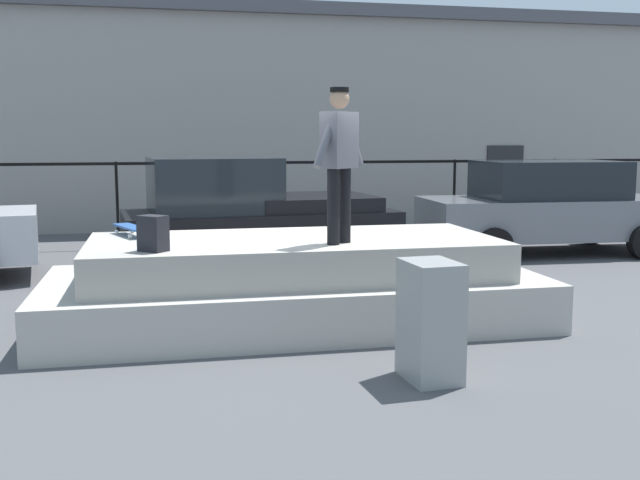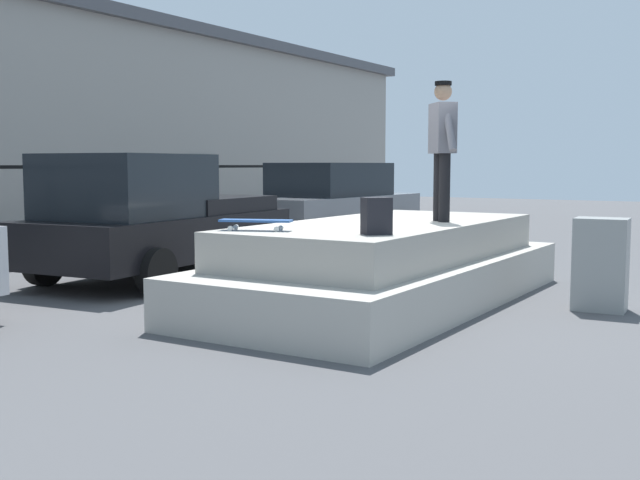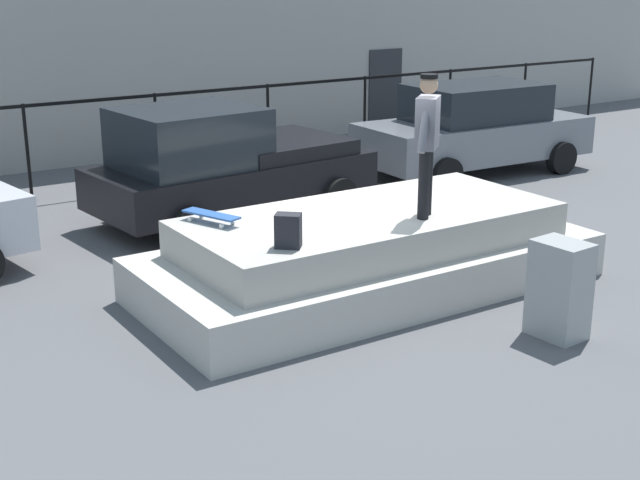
{
  "view_description": "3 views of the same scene",
  "coord_description": "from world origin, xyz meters",
  "px_view_note": "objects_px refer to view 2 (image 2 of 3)",
  "views": [
    {
      "loc": [
        -1.55,
        -9.03,
        2.2
      ],
      "look_at": [
        0.5,
        0.46,
        0.86
      ],
      "focal_mm": 41.58,
      "sensor_mm": 36.0,
      "label": 1
    },
    {
      "loc": [
        -8.62,
        -4.76,
        1.72
      ],
      "look_at": [
        -0.0,
        0.57,
        0.73
      ],
      "focal_mm": 43.34,
      "sensor_mm": 36.0,
      "label": 2
    },
    {
      "loc": [
        -6.4,
        -9.02,
        3.96
      ],
      "look_at": [
        -0.22,
        0.41,
        0.46
      ],
      "focal_mm": 49.57,
      "sensor_mm": 36.0,
      "label": 3
    }
  ],
  "objects_px": {
    "skateboard": "(256,221)",
    "car_grey_sedan_far": "(331,203)",
    "skateboarder": "(442,141)",
    "utility_box": "(601,264)",
    "backpack": "(376,216)",
    "car_black_pickup_mid": "(154,218)"
  },
  "relations": [
    {
      "from": "skateboard",
      "to": "backpack",
      "type": "distance_m",
      "value": 1.36
    },
    {
      "from": "utility_box",
      "to": "car_grey_sedan_far",
      "type": "bearing_deg",
      "value": 49.66
    },
    {
      "from": "skateboard",
      "to": "utility_box",
      "type": "height_order",
      "value": "skateboard"
    },
    {
      "from": "backpack",
      "to": "car_grey_sedan_far",
      "type": "distance_m",
      "value": 8.8
    },
    {
      "from": "skateboarder",
      "to": "car_black_pickup_mid",
      "type": "bearing_deg",
      "value": 96.23
    },
    {
      "from": "skateboarder",
      "to": "backpack",
      "type": "distance_m",
      "value": 2.21
    },
    {
      "from": "skateboarder",
      "to": "car_black_pickup_mid",
      "type": "relative_size",
      "value": 0.37
    },
    {
      "from": "backpack",
      "to": "skateboarder",
      "type": "bearing_deg",
      "value": -134.58
    },
    {
      "from": "skateboard",
      "to": "backpack",
      "type": "xyz_separation_m",
      "value": [
        0.28,
        -1.33,
        0.09
      ]
    },
    {
      "from": "skateboard",
      "to": "backpack",
      "type": "relative_size",
      "value": 2.12
    },
    {
      "from": "backpack",
      "to": "car_black_pickup_mid",
      "type": "xyz_separation_m",
      "value": [
        1.57,
        4.59,
        -0.28
      ]
    },
    {
      "from": "skateboarder",
      "to": "utility_box",
      "type": "xyz_separation_m",
      "value": [
        0.41,
        -1.86,
        -1.47
      ]
    },
    {
      "from": "backpack",
      "to": "skateboard",
      "type": "bearing_deg",
      "value": -37.02
    },
    {
      "from": "skateboard",
      "to": "car_grey_sedan_far",
      "type": "height_order",
      "value": "car_grey_sedan_far"
    },
    {
      "from": "backpack",
      "to": "car_black_pickup_mid",
      "type": "height_order",
      "value": "car_black_pickup_mid"
    },
    {
      "from": "skateboard",
      "to": "car_black_pickup_mid",
      "type": "xyz_separation_m",
      "value": [
        1.84,
        3.27,
        -0.19
      ]
    },
    {
      "from": "skateboarder",
      "to": "car_grey_sedan_far",
      "type": "relative_size",
      "value": 0.36
    },
    {
      "from": "skateboarder",
      "to": "utility_box",
      "type": "bearing_deg",
      "value": -77.67
    },
    {
      "from": "skateboarder",
      "to": "backpack",
      "type": "bearing_deg",
      "value": -175.77
    },
    {
      "from": "car_grey_sedan_far",
      "to": "utility_box",
      "type": "relative_size",
      "value": 4.34
    },
    {
      "from": "car_grey_sedan_far",
      "to": "utility_box",
      "type": "height_order",
      "value": "car_grey_sedan_far"
    },
    {
      "from": "car_black_pickup_mid",
      "to": "utility_box",
      "type": "xyz_separation_m",
      "value": [
        0.89,
        -6.3,
        -0.37
      ]
    }
  ]
}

